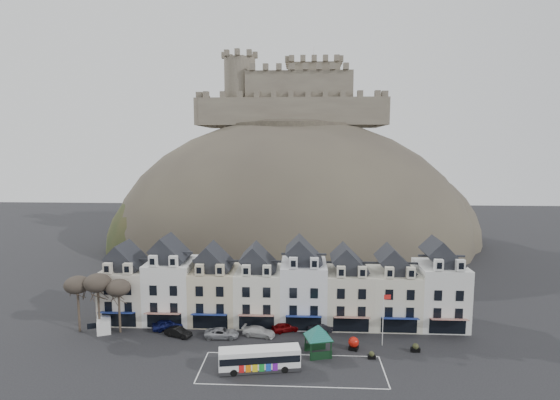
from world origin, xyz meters
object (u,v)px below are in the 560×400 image
at_px(car_white, 259,331).
at_px(car_charcoal, 321,328).
at_px(bus, 260,358).
at_px(car_black, 178,332).
at_px(white_van, 104,323).
at_px(car_navy, 168,324).
at_px(bus_shelter, 318,332).
at_px(car_maroon, 285,327).
at_px(flagpole, 384,316).
at_px(car_silver, 222,333).
at_px(red_buoy, 354,343).

height_order(car_white, car_charcoal, car_white).
xyz_separation_m(bus, car_black, (-12.35, 8.58, -0.86)).
xyz_separation_m(white_van, car_navy, (9.21, 0.68, -0.20)).
distance_m(bus_shelter, white_van, 31.58).
xyz_separation_m(car_maroon, car_charcoal, (5.20, 0.00, -0.03)).
bearing_deg(car_maroon, flagpole, -127.61).
relative_size(bus, flagpole, 1.37).
relative_size(bus_shelter, flagpole, 0.85).
xyz_separation_m(bus_shelter, car_maroon, (-4.46, 6.91, -2.47)).
xyz_separation_m(car_black, car_silver, (6.18, 0.00, 0.01)).
xyz_separation_m(flagpole, car_charcoal, (-8.08, 3.74, -3.50)).
xyz_separation_m(bus_shelter, car_navy, (-21.71, 6.76, -2.38)).
xyz_separation_m(white_van, car_charcoal, (31.65, 0.83, -0.31)).
height_order(red_buoy, car_white, red_buoy).
height_order(car_silver, car_white, car_white).
xyz_separation_m(bus_shelter, red_buoy, (4.74, 1.75, -2.28)).
distance_m(red_buoy, white_van, 35.92).
bearing_deg(bus, flagpole, 14.62).
relative_size(car_navy, car_silver, 0.96).
distance_m(bus, car_navy, 18.24).
bearing_deg(red_buoy, bus, -153.47).
relative_size(flagpole, car_silver, 1.54).
height_order(red_buoy, car_navy, red_buoy).
relative_size(flagpole, car_maroon, 1.82).
xyz_separation_m(bus_shelter, car_white, (-8.16, 5.17, -2.47)).
relative_size(flagpole, car_black, 1.84).
relative_size(bus, car_maroon, 2.48).
bearing_deg(bus_shelter, car_maroon, 107.64).
height_order(bus, car_silver, bus).
bearing_deg(car_black, white_van, 103.04).
bearing_deg(white_van, car_navy, -18.63).
height_order(white_van, car_navy, white_van).
distance_m(bus, car_silver, 10.60).
height_order(flagpole, car_silver, flagpole).
bearing_deg(car_maroon, red_buoy, -141.16).
xyz_separation_m(white_van, car_maroon, (26.46, 0.83, -0.28)).
bearing_deg(white_van, car_silver, -28.29).
distance_m(bus, car_black, 15.06).
height_order(bus_shelter, flagpole, flagpole).
distance_m(car_black, car_silver, 6.18).
bearing_deg(white_van, car_charcoal, -21.37).
relative_size(white_van, car_maroon, 1.15).
relative_size(car_navy, car_maroon, 1.13).
relative_size(car_silver, car_white, 1.01).
distance_m(white_van, car_silver, 17.70).
relative_size(bus, white_van, 2.16).
bearing_deg(bus, car_charcoal, 44.55).
xyz_separation_m(bus_shelter, car_silver, (-13.29, 4.41, -2.49)).
xyz_separation_m(red_buoy, flagpole, (4.08, 1.42, 3.28)).
relative_size(red_buoy, car_silver, 0.36).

